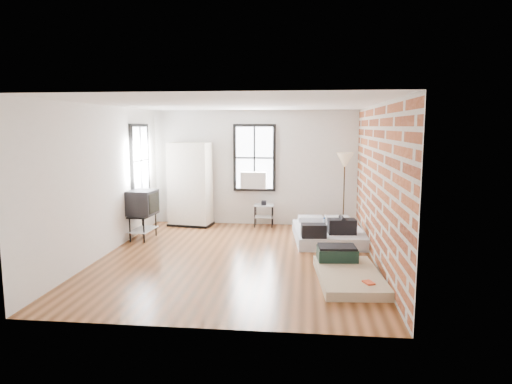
# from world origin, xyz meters

# --- Properties ---
(ground) EXTENTS (6.00, 6.00, 0.00)m
(ground) POSITION_xyz_m (0.00, 0.00, 0.00)
(ground) COLOR #552F16
(ground) RESTS_ON ground
(room_shell) EXTENTS (5.02, 6.02, 2.80)m
(room_shell) POSITION_xyz_m (0.23, 0.36, 1.74)
(room_shell) COLOR silver
(room_shell) RESTS_ON ground
(mattress_main) EXTENTS (1.58, 2.04, 0.61)m
(mattress_main) POSITION_xyz_m (1.75, 1.49, 0.17)
(mattress_main) COLOR silver
(mattress_main) RESTS_ON ground
(mattress_bare) EXTENTS (1.09, 1.87, 0.39)m
(mattress_bare) POSITION_xyz_m (1.91, -0.91, 0.12)
(mattress_bare) COLOR #C2AF8C
(mattress_bare) RESTS_ON ground
(wardrobe) EXTENTS (1.10, 0.73, 2.03)m
(wardrobe) POSITION_xyz_m (-1.54, 2.65, 1.01)
(wardrobe) COLOR black
(wardrobe) RESTS_ON ground
(side_table) EXTENTS (0.48, 0.39, 0.63)m
(side_table) POSITION_xyz_m (0.26, 2.72, 0.42)
(side_table) COLOR black
(side_table) RESTS_ON ground
(floor_lamp) EXTENTS (0.39, 0.39, 1.80)m
(floor_lamp) POSITION_xyz_m (2.15, 2.65, 1.55)
(floor_lamp) COLOR black
(floor_lamp) RESTS_ON ground
(tv_stand) EXTENTS (0.57, 0.78, 1.06)m
(tv_stand) POSITION_xyz_m (-2.21, 1.20, 0.76)
(tv_stand) COLOR black
(tv_stand) RESTS_ON ground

